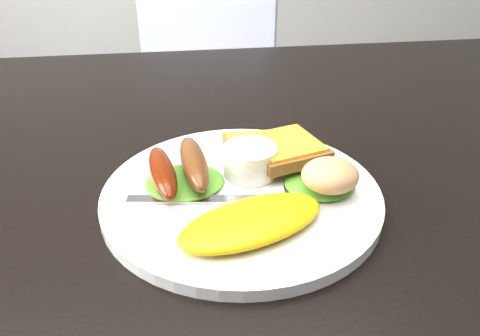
{
  "coord_description": "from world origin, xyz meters",
  "views": [
    {
      "loc": [
        -0.12,
        -0.54,
        1.02
      ],
      "look_at": [
        -0.06,
        -0.13,
        0.78
      ],
      "focal_mm": 35.0,
      "sensor_mm": 36.0,
      "label": 1
    }
  ],
  "objects_px": {
    "dining_chair": "(214,114)",
    "plate": "(241,195)",
    "person": "(177,5)",
    "dining_table": "(271,148)"
  },
  "relations": [
    {
      "from": "dining_table",
      "to": "dining_chair",
      "type": "height_order",
      "value": "dining_table"
    },
    {
      "from": "person",
      "to": "plate",
      "type": "bearing_deg",
      "value": 104.02
    },
    {
      "from": "dining_table",
      "to": "plate",
      "type": "xyz_separation_m",
      "value": [
        -0.06,
        -0.14,
        0.03
      ]
    },
    {
      "from": "person",
      "to": "plate",
      "type": "height_order",
      "value": "person"
    },
    {
      "from": "person",
      "to": "plate",
      "type": "distance_m",
      "value": 0.98
    },
    {
      "from": "dining_chair",
      "to": "plate",
      "type": "height_order",
      "value": "plate"
    },
    {
      "from": "dining_table",
      "to": "person",
      "type": "bearing_deg",
      "value": 97.04
    },
    {
      "from": "person",
      "to": "plate",
      "type": "xyz_separation_m",
      "value": [
        0.04,
        -0.98,
        0.0
      ]
    },
    {
      "from": "dining_chair",
      "to": "person",
      "type": "distance_m",
      "value": 0.33
    },
    {
      "from": "plate",
      "to": "person",
      "type": "bearing_deg",
      "value": 92.49
    }
  ]
}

